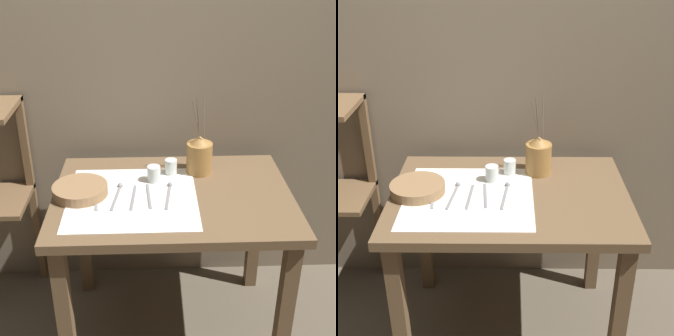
# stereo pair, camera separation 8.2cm
# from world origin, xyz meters

# --- Properties ---
(ground_plane) EXTENTS (12.00, 12.00, 0.00)m
(ground_plane) POSITION_xyz_m (0.00, 0.00, 0.00)
(ground_plane) COLOR brown
(stone_wall_back) EXTENTS (7.00, 0.06, 2.40)m
(stone_wall_back) POSITION_xyz_m (0.00, 0.47, 1.20)
(stone_wall_back) COLOR #7A6B56
(stone_wall_back) RESTS_ON ground_plane
(wooden_table) EXTENTS (1.01, 0.72, 0.76)m
(wooden_table) POSITION_xyz_m (0.00, 0.00, 0.64)
(wooden_table) COLOR brown
(wooden_table) RESTS_ON ground_plane
(linen_cloth) EXTENTS (0.54, 0.52, 0.00)m
(linen_cloth) POSITION_xyz_m (-0.17, -0.03, 0.76)
(linen_cloth) COLOR white
(linen_cloth) RESTS_ON wooden_table
(pitcher_with_flowers) EXTENTS (0.12, 0.12, 0.37)m
(pitcher_with_flowers) POSITION_xyz_m (0.13, 0.19, 0.84)
(pitcher_with_flowers) COLOR olive
(pitcher_with_flowers) RESTS_ON wooden_table
(wooden_bowl) EXTENTS (0.23, 0.23, 0.05)m
(wooden_bowl) POSITION_xyz_m (-0.39, -0.00, 0.78)
(wooden_bowl) COLOR #8E6B47
(wooden_bowl) RESTS_ON wooden_table
(glass_tumbler_near) EXTENTS (0.06, 0.06, 0.07)m
(glass_tumbler_near) POSITION_xyz_m (-0.08, 0.11, 0.80)
(glass_tumbler_near) COLOR silver
(glass_tumbler_near) RESTS_ON wooden_table
(glass_tumbler_far) EXTENTS (0.06, 0.06, 0.07)m
(glass_tumbler_far) POSITION_xyz_m (-0.00, 0.18, 0.79)
(glass_tumbler_far) COLOR silver
(glass_tumbler_far) RESTS_ON wooden_table
(fork_outer) EXTENTS (0.03, 0.20, 0.00)m
(fork_outer) POSITION_xyz_m (-0.32, -0.04, 0.76)
(fork_outer) COLOR gray
(fork_outer) RESTS_ON wooden_table
(spoon_inner) EXTENTS (0.04, 0.21, 0.02)m
(spoon_inner) POSITION_xyz_m (-0.23, 0.02, 0.76)
(spoon_inner) COLOR gray
(spoon_inner) RESTS_ON wooden_table
(knife_center) EXTENTS (0.02, 0.20, 0.00)m
(knife_center) POSITION_xyz_m (-0.17, -0.04, 0.76)
(knife_center) COLOR gray
(knife_center) RESTS_ON wooden_table
(fork_inner) EXTENTS (0.03, 0.20, 0.00)m
(fork_inner) POSITION_xyz_m (-0.10, -0.03, 0.76)
(fork_inner) COLOR gray
(fork_inner) RESTS_ON wooden_table
(spoon_outer) EXTENTS (0.04, 0.21, 0.02)m
(spoon_outer) POSITION_xyz_m (-0.01, 0.02, 0.76)
(spoon_outer) COLOR gray
(spoon_outer) RESTS_ON wooden_table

